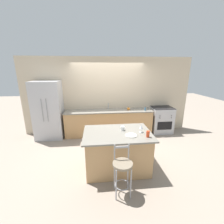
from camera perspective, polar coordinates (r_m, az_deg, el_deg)
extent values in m
plane|color=gray|center=(5.23, -0.87, -9.88)|extent=(18.00, 18.00, 0.00)
cube|color=beige|center=(5.45, -1.56, 6.16)|extent=(6.00, 0.07, 2.70)
cube|color=tan|center=(5.40, -1.23, -4.09)|extent=(3.03, 0.62, 0.86)
cube|color=gray|center=(5.26, -1.26, 0.47)|extent=(3.06, 0.65, 0.03)
cube|color=black|center=(5.26, -1.26, 0.59)|extent=(0.56, 0.34, 0.01)
cylinder|color=#ADAFB5|center=(5.43, -1.45, 2.36)|extent=(0.02, 0.02, 0.22)
cylinder|color=#ADAFB5|center=(5.35, -1.41, 3.25)|extent=(0.02, 0.12, 0.02)
cube|color=tan|center=(3.62, 2.02, -14.67)|extent=(1.41, 0.94, 0.88)
cube|color=gray|center=(3.41, 2.09, -8.08)|extent=(1.53, 1.06, 0.03)
cube|color=#BCBCC1|center=(5.42, -23.06, 0.58)|extent=(0.89, 0.68, 1.92)
cylinder|color=#939399|center=(5.09, -25.07, 0.53)|extent=(0.02, 0.02, 0.73)
cylinder|color=#939399|center=(5.05, -23.54, 0.58)|extent=(0.02, 0.02, 0.73)
cube|color=#B7B7BC|center=(5.85, 18.29, -2.89)|extent=(0.74, 0.60, 0.94)
cube|color=black|center=(5.63, 19.43, -4.97)|extent=(0.54, 0.01, 0.30)
cube|color=black|center=(5.72, 18.71, 1.63)|extent=(0.74, 0.60, 0.02)
cylinder|color=black|center=(5.42, 17.83, -1.43)|extent=(0.03, 0.02, 0.03)
cylinder|color=black|center=(5.60, 21.74, -1.26)|extent=(0.03, 0.02, 0.03)
cylinder|color=black|center=(5.44, 17.77, -2.18)|extent=(0.03, 0.02, 0.03)
cylinder|color=black|center=(5.62, 21.67, -1.99)|extent=(0.03, 0.02, 0.03)
cylinder|color=#99999E|center=(2.94, 1.60, -26.20)|extent=(0.02, 0.02, 0.63)
cylinder|color=#99999E|center=(2.98, 7.19, -25.68)|extent=(0.02, 0.02, 0.63)
cylinder|color=#99999E|center=(3.14, 0.93, -22.98)|extent=(0.02, 0.02, 0.63)
cylinder|color=#99999E|center=(3.17, 6.05, -22.56)|extent=(0.02, 0.02, 0.63)
torus|color=#99999E|center=(3.13, 3.90, -25.91)|extent=(0.28, 0.28, 0.02)
cylinder|color=#7F705B|center=(2.85, 4.08, -19.16)|extent=(0.37, 0.37, 0.04)
cylinder|color=#99999E|center=(2.84, 0.98, -15.01)|extent=(0.02, 0.02, 0.30)
cylinder|color=#99999E|center=(2.88, 6.36, -14.65)|extent=(0.02, 0.02, 0.30)
cube|color=#99999E|center=(2.81, 3.72, -13.18)|extent=(0.26, 0.02, 0.04)
cylinder|color=beige|center=(3.29, 7.29, -8.77)|extent=(0.26, 0.26, 0.01)
torus|color=beige|center=(3.28, 7.29, -8.68)|extent=(0.25, 0.25, 0.01)
cylinder|color=white|center=(3.48, 10.99, -7.55)|extent=(0.08, 0.08, 0.00)
cylinder|color=white|center=(3.46, 11.02, -6.90)|extent=(0.01, 0.01, 0.08)
cone|color=white|center=(3.43, 11.10, -5.53)|extent=(0.08, 0.08, 0.10)
cylinder|color=white|center=(3.51, 4.02, -6.23)|extent=(0.08, 0.08, 0.10)
torus|color=white|center=(3.52, 4.70, -6.17)|extent=(0.07, 0.01, 0.07)
cylinder|color=red|center=(3.25, 13.51, -8.12)|extent=(0.07, 0.07, 0.14)
ellipsoid|color=orange|center=(5.32, 6.30, 1.23)|extent=(0.11, 0.11, 0.09)
cylinder|color=brown|center=(5.30, 6.32, 1.81)|extent=(0.02, 0.02, 0.02)
cylinder|color=teal|center=(5.34, 12.51, 1.13)|extent=(0.04, 0.04, 0.11)
cylinder|color=black|center=(5.32, 12.56, 1.86)|extent=(0.02, 0.02, 0.03)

